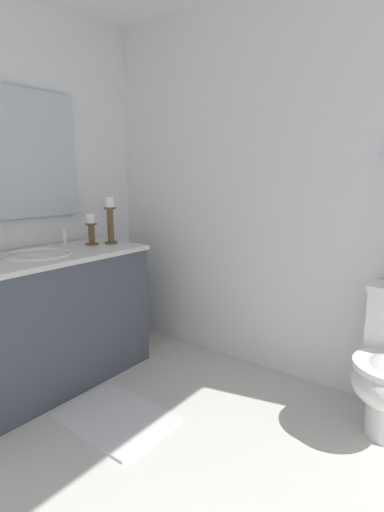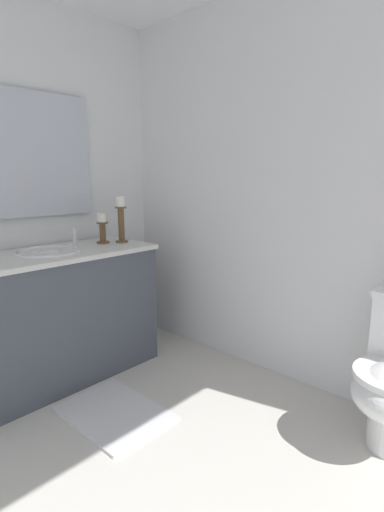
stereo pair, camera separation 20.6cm
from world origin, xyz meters
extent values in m
cube|color=beige|center=(0.00, 0.00, -0.01)|extent=(3.17, 2.36, 0.02)
cube|color=white|center=(0.00, 1.18, 1.23)|extent=(3.17, 0.04, 2.45)
cube|color=white|center=(-1.58, 0.00, 1.23)|extent=(0.04, 2.36, 2.45)
cube|color=#474C56|center=(-1.26, 0.12, 0.41)|extent=(0.55, 1.30, 0.82)
cube|color=silver|center=(-1.26, 0.12, 0.83)|extent=(0.58, 1.33, 0.03)
ellipsoid|color=white|center=(-1.26, 0.12, 0.80)|extent=(0.38, 0.30, 0.11)
torus|color=white|center=(-1.26, 0.12, 0.85)|extent=(0.40, 0.40, 0.02)
cylinder|color=silver|center=(-1.26, 0.31, 0.92)|extent=(0.02, 0.02, 0.14)
cube|color=silver|center=(-1.54, 0.12, 1.45)|extent=(0.02, 1.00, 0.82)
cylinder|color=brown|center=(-1.23, 0.67, 0.85)|extent=(0.09, 0.09, 0.01)
cylinder|color=brown|center=(-1.23, 0.67, 0.97)|extent=(0.04, 0.04, 0.25)
cylinder|color=brown|center=(-1.23, 0.67, 1.10)|extent=(0.08, 0.08, 0.01)
cylinder|color=white|center=(-1.23, 0.67, 1.14)|extent=(0.06, 0.06, 0.07)
cylinder|color=brown|center=(-1.30, 0.56, 0.85)|extent=(0.09, 0.09, 0.01)
cylinder|color=brown|center=(-1.30, 0.56, 0.92)|extent=(0.04, 0.04, 0.14)
cylinder|color=brown|center=(-1.30, 0.56, 0.99)|extent=(0.08, 0.08, 0.01)
cylinder|color=white|center=(-1.30, 0.56, 1.03)|extent=(0.06, 0.06, 0.06)
cube|color=silver|center=(-0.63, 0.12, 0.01)|extent=(0.60, 0.44, 0.02)
camera|label=1|loc=(0.87, -1.17, 1.31)|focal=27.33mm
camera|label=2|loc=(1.03, -1.03, 1.31)|focal=27.33mm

